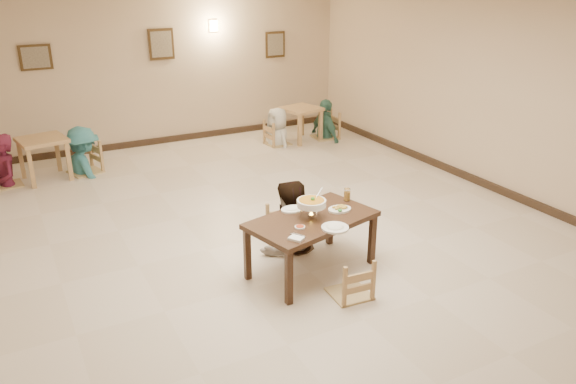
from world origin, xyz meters
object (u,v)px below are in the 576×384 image
chair_far (286,211)px  bg_chair_ll (3,159)px  drink_glass (347,195)px  chair_near (351,259)px  bg_chair_rl (277,122)px  main_diner (288,182)px  bg_chair_rr (326,113)px  bg_table_right (301,114)px  curry_warmer (311,203)px  main_table (312,224)px  bg_chair_lr (82,143)px  bg_diner_c (277,108)px  bg_diner_d (326,99)px  bg_diner_b (79,127)px  bg_table_left (43,146)px

chair_far → bg_chair_ll: size_ratio=1.00×
drink_glass → bg_chair_ll: size_ratio=0.16×
chair_near → bg_chair_rl: 5.84m
main_diner → bg_chair_rr: 5.16m
chair_far → drink_glass: 0.83m
bg_chair_rr → bg_table_right: bearing=-91.5°
chair_far → curry_warmer: bearing=-85.9°
chair_near → bg_table_right: size_ratio=1.07×
chair_near → main_table: bearing=-76.4°
bg_chair_lr → bg_chair_rl: size_ratio=1.12×
main_table → chair_far: chair_far is taller
drink_glass → bg_chair_lr: bearing=117.7°
drink_glass → main_table: bearing=-159.3°
bg_diner_c → bg_diner_d: bg_diner_d is taller
bg_chair_ll → bg_diner_b: bearing=-92.0°
bg_diner_d → bg_chair_ll: bearing=89.3°
drink_glass → bg_diner_d: bg_diner_d is taller
main_table → bg_table_left: bg_table_left is taller
main_diner → main_table: bearing=70.7°
chair_near → bg_diner_c: 5.84m
curry_warmer → bg_table_right: (2.57, 4.86, -0.30)m
bg_table_right → bg_chair_rl: bg_chair_rl is taller
bg_chair_ll → bg_table_right: bearing=-95.3°
drink_glass → bg_diner_b: bg_diner_b is taller
bg_chair_lr → bg_diner_d: 4.93m
bg_table_left → bg_chair_lr: bearing=4.7°
bg_chair_rr → bg_diner_b: bearing=-85.6°
bg_chair_ll → bg_diner_b: 1.31m
main_diner → drink_glass: size_ratio=11.50×
bg_table_left → bg_chair_rr: bearing=-0.5°
bg_chair_ll → bg_diner_c: size_ratio=0.63×
bg_diner_c → bg_chair_ll: bearing=-95.1°
bg_table_left → chair_far: bearing=-58.7°
bg_table_right → bg_diner_d: size_ratio=0.51×
bg_table_left → bg_diner_c: size_ratio=0.56×
bg_table_right → bg_diner_b: 4.37m
main_table → bg_chair_rr: 5.73m
drink_glass → chair_far: bearing=138.9°
bg_chair_rl → chair_near: bearing=156.1°
bg_diner_b → bg_diner_c: (3.81, -0.06, -0.07)m
drink_glass → bg_chair_rl: (1.36, 4.60, -0.29)m
curry_warmer → bg_diner_d: bearing=56.8°
bg_chair_rr → bg_chair_rl: bearing=-86.9°
bg_diner_d → main_diner: bearing=142.8°
bg_chair_ll → bg_chair_rr: (6.19, -0.02, 0.05)m
drink_glass → bg_chair_lr: 5.27m
bg_chair_rr → bg_diner_b: (-4.92, 0.11, 0.30)m
chair_far → bg_table_right: size_ratio=1.14×
chair_near → curry_warmer: curry_warmer is taller
bg_chair_rr → drink_glass: bearing=-23.0°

